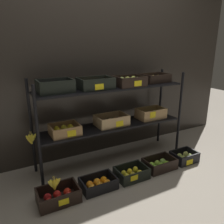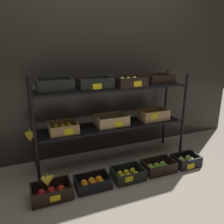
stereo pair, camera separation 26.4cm
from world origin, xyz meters
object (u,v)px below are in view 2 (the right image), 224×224
(banana_bunch_loose, at_px, (47,180))
(crate_ground_lemon, at_px, (128,175))
(crate_ground_orange, at_px, (93,183))
(crate_ground_apple_green, at_px, (158,167))
(display_rack, at_px, (112,104))
(crate_ground_pear, at_px, (186,161))
(crate_ground_apple_red, at_px, (52,193))

(banana_bunch_loose, bearing_deg, crate_ground_lemon, 0.48)
(crate_ground_orange, distance_m, crate_ground_apple_green, 0.78)
(crate_ground_lemon, bearing_deg, display_rack, 90.49)
(display_rack, bearing_deg, crate_ground_apple_green, -47.02)
(crate_ground_pear, relative_size, banana_bunch_loose, 2.17)
(display_rack, xyz_separation_m, crate_ground_lemon, (0.00, -0.43, -0.68))
(crate_ground_orange, height_order, crate_ground_pear, crate_ground_pear)
(crate_ground_lemon, bearing_deg, crate_ground_orange, 179.70)
(crate_ground_orange, bearing_deg, crate_ground_pear, -0.37)
(display_rack, bearing_deg, crate_ground_lemon, -89.51)
(crate_ground_apple_red, bearing_deg, crate_ground_apple_green, 0.64)
(display_rack, distance_m, crate_ground_apple_red, 1.13)
(display_rack, bearing_deg, banana_bunch_loose, -152.15)
(crate_ground_orange, relative_size, crate_ground_lemon, 1.04)
(crate_ground_apple_red, distance_m, banana_bunch_loose, 0.15)
(crate_ground_apple_red, relative_size, crate_ground_lemon, 1.11)
(crate_ground_apple_red, bearing_deg, banana_bunch_loose, -177.02)
(crate_ground_lemon, height_order, crate_ground_pear, crate_ground_pear)
(display_rack, relative_size, crate_ground_lemon, 5.56)
(display_rack, xyz_separation_m, banana_bunch_loose, (-0.82, -0.44, -0.53))
(crate_ground_apple_green, bearing_deg, display_rack, 132.98)
(crate_ground_orange, bearing_deg, crate_ground_apple_red, -178.94)
(crate_ground_pear, bearing_deg, crate_ground_lemon, 179.59)
(crate_ground_orange, xyz_separation_m, crate_ground_pear, (1.16, -0.01, 0.01))
(display_rack, height_order, crate_ground_orange, display_rack)
(crate_ground_lemon, xyz_separation_m, crate_ground_pear, (0.77, -0.01, 0.00))
(crate_ground_apple_green, xyz_separation_m, crate_ground_pear, (0.38, -0.01, 0.00))
(display_rack, distance_m, crate_ground_orange, 0.89)
(display_rack, bearing_deg, crate_ground_orange, -132.44)
(crate_ground_apple_red, distance_m, crate_ground_orange, 0.41)
(crate_ground_orange, distance_m, banana_bunch_loose, 0.46)
(display_rack, xyz_separation_m, crate_ground_apple_green, (0.39, -0.42, -0.68))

